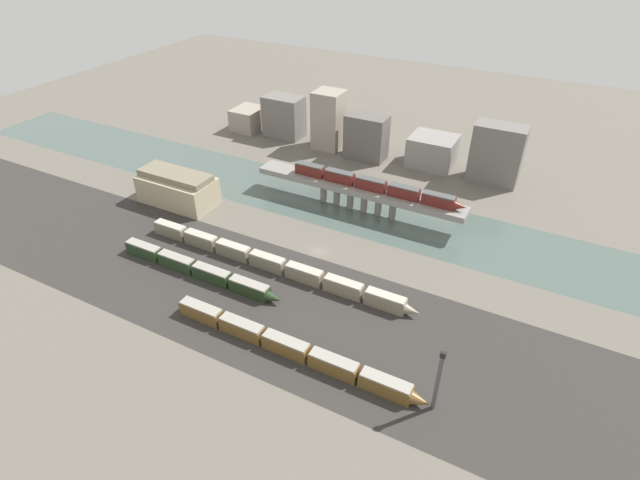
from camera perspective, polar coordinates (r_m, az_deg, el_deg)
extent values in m
plane|color=#666056|center=(137.77, -0.15, -1.28)|extent=(400.00, 400.00, 0.00)
cube|color=#33302D|center=(121.70, -5.49, -7.11)|extent=(280.00, 42.00, 0.01)
cube|color=#4C5B56|center=(157.11, 4.22, 3.53)|extent=(320.00, 28.13, 0.01)
cube|color=gray|center=(153.53, 4.34, 5.85)|extent=(67.20, 7.22, 1.80)
cylinder|color=gray|center=(159.85, 0.42, 5.52)|extent=(2.10, 2.10, 6.35)
cylinder|color=gray|center=(158.02, 1.94, 5.14)|extent=(2.10, 2.10, 6.35)
cylinder|color=gray|center=(156.32, 3.49, 4.74)|extent=(2.10, 2.10, 6.35)
cylinder|color=gray|center=(154.73, 5.06, 4.33)|extent=(2.10, 2.10, 6.35)
cylinder|color=gray|center=(153.28, 6.67, 3.91)|extent=(2.10, 2.10, 6.35)
cylinder|color=gray|center=(151.95, 8.31, 3.48)|extent=(2.10, 2.10, 6.35)
cube|color=#5B1E19|center=(158.85, -1.15, 8.00)|extent=(9.42, 2.93, 3.19)
cube|color=#4C4C4C|center=(158.06, -1.16, 8.58)|extent=(9.04, 2.70, 0.40)
cube|color=#5B1E19|center=(154.61, 2.26, 7.19)|extent=(9.42, 2.93, 3.19)
cube|color=#4C4C4C|center=(153.80, 2.27, 7.79)|extent=(9.04, 2.70, 0.40)
cube|color=#5B1E19|center=(150.97, 5.83, 6.32)|extent=(9.42, 2.93, 3.19)
cube|color=#4C4C4C|center=(150.14, 5.86, 6.93)|extent=(9.04, 2.70, 0.40)
cube|color=#5B1E19|center=(147.97, 9.54, 5.39)|extent=(9.42, 2.93, 3.19)
cube|color=#4C4C4C|center=(147.13, 9.61, 6.00)|extent=(9.04, 2.70, 0.40)
cube|color=#5B1E19|center=(145.65, 13.38, 4.39)|extent=(9.42, 2.93, 3.19)
cube|color=#4C4C4C|center=(144.79, 13.48, 5.01)|extent=(9.04, 2.70, 0.40)
cone|color=#5B1E19|center=(144.66, 15.77, 3.71)|extent=(3.30, 2.64, 2.64)
cube|color=brown|center=(119.26, -13.38, -8.05)|extent=(10.70, 3.02, 3.31)
cube|color=#9E998E|center=(118.04, -13.50, -7.38)|extent=(10.27, 2.78, 0.40)
cube|color=brown|center=(113.57, -8.89, -9.98)|extent=(10.70, 3.02, 3.31)
cube|color=#9E998E|center=(112.29, -8.97, -9.30)|extent=(10.27, 2.78, 0.40)
cube|color=brown|center=(108.78, -3.91, -12.03)|extent=(10.70, 3.02, 3.31)
cube|color=#9E998E|center=(107.44, -3.94, -11.35)|extent=(10.27, 2.78, 0.40)
cube|color=brown|center=(104.99, 1.57, -14.14)|extent=(10.70, 3.02, 3.31)
cube|color=#9E998E|center=(103.61, 1.59, -13.46)|extent=(10.27, 2.78, 0.40)
cube|color=brown|center=(102.34, 7.51, -16.25)|extent=(10.70, 3.02, 3.31)
cube|color=#9E998E|center=(100.92, 7.59, -15.58)|extent=(10.27, 2.78, 0.40)
cone|color=brown|center=(101.40, 11.47, -17.61)|extent=(3.74, 2.72, 2.72)
cube|color=#23381E|center=(143.29, -19.44, -1.15)|extent=(10.77, 2.87, 3.30)
cube|color=#9E998E|center=(142.29, -19.58, -0.55)|extent=(10.33, 2.64, 0.40)
cube|color=#23381E|center=(136.09, -16.03, -2.49)|extent=(10.77, 2.87, 3.30)
cube|color=#9E998E|center=(135.03, -16.15, -1.86)|extent=(10.33, 2.64, 0.40)
cube|color=#23381E|center=(129.50, -12.24, -3.95)|extent=(10.77, 2.87, 3.30)
cube|color=#9E998E|center=(128.39, -12.33, -3.30)|extent=(10.33, 2.64, 0.40)
cube|color=#23381E|center=(123.63, -8.05, -5.54)|extent=(10.77, 2.87, 3.30)
cube|color=#9E998E|center=(122.46, -8.12, -4.88)|extent=(10.33, 2.64, 0.40)
cone|color=#23381E|center=(120.44, -5.18, -6.67)|extent=(3.77, 2.58, 2.58)
cube|color=gray|center=(149.47, -16.66, 1.06)|extent=(10.04, 2.84, 3.50)
cube|color=#B7B2A3|center=(148.45, -16.78, 1.69)|extent=(9.63, 2.61, 0.40)
cube|color=gray|center=(142.84, -13.41, -0.05)|extent=(10.04, 2.84, 3.50)
cube|color=#B7B2A3|center=(141.77, -13.51, 0.60)|extent=(9.63, 2.61, 0.40)
cube|color=gray|center=(136.77, -9.86, -1.26)|extent=(10.04, 2.84, 3.50)
cube|color=#B7B2A3|center=(135.66, -9.94, -0.59)|extent=(9.63, 2.61, 0.40)
cube|color=gray|center=(131.34, -5.99, -2.58)|extent=(10.04, 2.84, 3.50)
cube|color=#B7B2A3|center=(130.19, -6.04, -1.89)|extent=(9.63, 2.61, 0.40)
cube|color=gray|center=(126.64, -1.81, -3.98)|extent=(10.04, 2.84, 3.50)
cube|color=#B7B2A3|center=(125.44, -1.82, -3.28)|extent=(9.63, 2.61, 0.40)
cube|color=gray|center=(122.73, 2.69, -5.46)|extent=(10.04, 2.84, 3.50)
cube|color=#B7B2A3|center=(121.50, 2.71, -4.76)|extent=(9.63, 2.61, 0.40)
cube|color=gray|center=(119.72, 7.47, -6.99)|extent=(10.04, 2.84, 3.50)
cube|color=#B7B2A3|center=(118.44, 7.54, -6.28)|extent=(9.63, 2.61, 0.40)
cone|color=gray|center=(118.44, 10.53, -8.01)|extent=(3.51, 2.56, 2.56)
cube|color=tan|center=(164.69, -15.92, 5.51)|extent=(24.28, 12.31, 8.69)
cube|color=#7C725C|center=(162.31, -16.21, 7.14)|extent=(23.80, 8.61, 1.91)
cylinder|color=#4C4C51|center=(97.49, 13.27, -15.68)|extent=(0.88, 0.88, 13.94)
cube|color=black|center=(91.93, 13.89, -12.63)|extent=(1.00, 0.70, 1.20)
cube|color=gray|center=(216.75, -8.19, 13.55)|extent=(10.97, 13.18, 8.94)
cube|color=slate|center=(207.16, -4.14, 13.89)|extent=(15.49, 9.70, 16.24)
cube|color=gray|center=(195.08, 1.02, 13.56)|extent=(10.68, 10.29, 22.01)
cube|color=#605B56|center=(187.79, 5.32, 11.63)|extent=(15.04, 8.54, 16.32)
cube|color=gray|center=(186.59, 12.71, 9.87)|extent=(16.00, 13.82, 10.95)
cube|color=slate|center=(179.10, 19.53, 9.25)|extent=(16.56, 8.75, 20.02)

